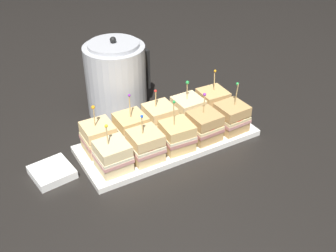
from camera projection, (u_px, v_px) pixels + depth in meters
ground_plane at (168, 143)px, 1.29m from camera, size 6.00×6.00×0.00m
serving_platter at (168, 141)px, 1.28m from camera, size 0.54×0.22×0.02m
sandwich_front_far_left at (113, 156)px, 1.14m from camera, size 0.09×0.09×0.14m
sandwich_front_left at (146, 146)px, 1.18m from camera, size 0.09×0.09×0.14m
sandwich_front_center at (177, 136)px, 1.22m from camera, size 0.09×0.09×0.16m
sandwich_front_right at (204, 126)px, 1.26m from camera, size 0.09×0.09×0.15m
sandwich_front_far_right at (231, 117)px, 1.30m from camera, size 0.09×0.09×0.16m
sandwich_back_far_left at (99, 137)px, 1.21m from camera, size 0.09×0.09×0.15m
sandwich_back_left at (131, 128)px, 1.25m from camera, size 0.09×0.09×0.16m
sandwich_back_center at (159, 119)px, 1.29m from camera, size 0.09×0.09×0.14m
sandwich_back_right at (188, 111)px, 1.33m from camera, size 0.09×0.09×0.15m
sandwich_back_far_right at (213, 103)px, 1.37m from camera, size 0.09×0.09×0.16m
kettle_steel at (116, 79)px, 1.38m from camera, size 0.22×0.20×0.27m
napkin_stack at (52, 172)px, 1.16m from camera, size 0.12×0.12×0.02m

